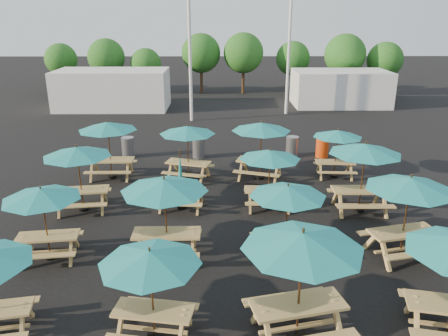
{
  "coord_description": "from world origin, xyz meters",
  "views": [
    {
      "loc": [
        -0.16,
        -14.12,
        6.64
      ],
      "look_at": [
        0.0,
        1.5,
        1.1
      ],
      "focal_mm": 35.0,
      "sensor_mm": 36.0,
      "label": 1
    }
  ],
  "objects_px": {
    "picnic_unit_3": "(108,129)",
    "picnic_unit_11": "(261,129)",
    "picnic_unit_7": "(187,133)",
    "picnic_unit_14": "(365,152)",
    "picnic_unit_4": "(150,262)",
    "waste_bin_0": "(128,147)",
    "picnic_unit_2": "(77,155)",
    "picnic_unit_8": "(302,246)",
    "picnic_unit_9": "(288,194)",
    "picnic_unit_15": "(338,136)",
    "waste_bin_3": "(322,147)",
    "picnic_unit_1": "(42,197)",
    "picnic_unit_6": "(181,185)",
    "picnic_unit_10": "(270,158)",
    "waste_bin_2": "(292,146)",
    "picnic_unit_13": "(410,187)",
    "waste_bin_1": "(199,148)",
    "picnic_unit_5": "(164,189)"
  },
  "relations": [
    {
      "from": "picnic_unit_3",
      "to": "picnic_unit_9",
      "type": "xyz_separation_m",
      "value": [
        6.51,
        -6.45,
        -0.24
      ]
    },
    {
      "from": "picnic_unit_9",
      "to": "picnic_unit_4",
      "type": "bearing_deg",
      "value": -145.66
    },
    {
      "from": "picnic_unit_7",
      "to": "picnic_unit_4",
      "type": "bearing_deg",
      "value": -74.42
    },
    {
      "from": "picnic_unit_3",
      "to": "waste_bin_3",
      "type": "bearing_deg",
      "value": 15.26
    },
    {
      "from": "picnic_unit_3",
      "to": "picnic_unit_11",
      "type": "height_order",
      "value": "picnic_unit_11"
    },
    {
      "from": "picnic_unit_1",
      "to": "waste_bin_0",
      "type": "xyz_separation_m",
      "value": [
        0.41,
        9.41,
        -1.41
      ]
    },
    {
      "from": "picnic_unit_10",
      "to": "picnic_unit_13",
      "type": "height_order",
      "value": "picnic_unit_13"
    },
    {
      "from": "picnic_unit_7",
      "to": "picnic_unit_14",
      "type": "relative_size",
      "value": 1.14
    },
    {
      "from": "picnic_unit_2",
      "to": "picnic_unit_5",
      "type": "xyz_separation_m",
      "value": [
        3.38,
        -3.27,
        0.06
      ]
    },
    {
      "from": "picnic_unit_3",
      "to": "picnic_unit_5",
      "type": "relative_size",
      "value": 1.01
    },
    {
      "from": "waste_bin_2",
      "to": "picnic_unit_8",
      "type": "bearing_deg",
      "value": -98.48
    },
    {
      "from": "picnic_unit_11",
      "to": "picnic_unit_15",
      "type": "height_order",
      "value": "picnic_unit_11"
    },
    {
      "from": "picnic_unit_7",
      "to": "waste_bin_2",
      "type": "relative_size",
      "value": 2.91
    },
    {
      "from": "waste_bin_0",
      "to": "waste_bin_1",
      "type": "height_order",
      "value": "same"
    },
    {
      "from": "picnic_unit_4",
      "to": "waste_bin_0",
      "type": "distance_m",
      "value": 13.16
    },
    {
      "from": "waste_bin_2",
      "to": "picnic_unit_13",
      "type": "bearing_deg",
      "value": -80.15
    },
    {
      "from": "picnic_unit_1",
      "to": "picnic_unit_13",
      "type": "xyz_separation_m",
      "value": [
        10.09,
        -0.02,
        0.25
      ]
    },
    {
      "from": "picnic_unit_10",
      "to": "picnic_unit_4",
      "type": "bearing_deg",
      "value": -113.86
    },
    {
      "from": "picnic_unit_8",
      "to": "picnic_unit_1",
      "type": "bearing_deg",
      "value": 140.07
    },
    {
      "from": "picnic_unit_7",
      "to": "picnic_unit_5",
      "type": "bearing_deg",
      "value": -75.54
    },
    {
      "from": "picnic_unit_6",
      "to": "picnic_unit_11",
      "type": "distance_m",
      "value": 4.46
    },
    {
      "from": "picnic_unit_1",
      "to": "picnic_unit_14",
      "type": "height_order",
      "value": "picnic_unit_14"
    },
    {
      "from": "picnic_unit_4",
      "to": "picnic_unit_11",
      "type": "bearing_deg",
      "value": 81.3
    },
    {
      "from": "picnic_unit_3",
      "to": "picnic_unit_1",
      "type": "bearing_deg",
      "value": -92.87
    },
    {
      "from": "picnic_unit_11",
      "to": "waste_bin_2",
      "type": "bearing_deg",
      "value": 77.27
    },
    {
      "from": "picnic_unit_14",
      "to": "waste_bin_1",
      "type": "distance_m",
      "value": 8.77
    },
    {
      "from": "picnic_unit_9",
      "to": "picnic_unit_7",
      "type": "bearing_deg",
      "value": 105.81
    },
    {
      "from": "picnic_unit_15",
      "to": "waste_bin_3",
      "type": "relative_size",
      "value": 2.22
    },
    {
      "from": "waste_bin_1",
      "to": "picnic_unit_11",
      "type": "bearing_deg",
      "value": -47.36
    },
    {
      "from": "waste_bin_0",
      "to": "picnic_unit_6",
      "type": "bearing_deg",
      "value": -62.94
    },
    {
      "from": "picnic_unit_14",
      "to": "picnic_unit_5",
      "type": "bearing_deg",
      "value": -153.85
    },
    {
      "from": "picnic_unit_2",
      "to": "picnic_unit_8",
      "type": "bearing_deg",
      "value": -52.64
    },
    {
      "from": "picnic_unit_14",
      "to": "waste_bin_3",
      "type": "height_order",
      "value": "picnic_unit_14"
    },
    {
      "from": "picnic_unit_7",
      "to": "picnic_unit_9",
      "type": "height_order",
      "value": "picnic_unit_7"
    },
    {
      "from": "picnic_unit_6",
      "to": "picnic_unit_13",
      "type": "distance_m",
      "value": 7.52
    },
    {
      "from": "picnic_unit_6",
      "to": "picnic_unit_9",
      "type": "xyz_separation_m",
      "value": [
        3.27,
        -3.28,
        1.01
      ]
    },
    {
      "from": "picnic_unit_3",
      "to": "picnic_unit_6",
      "type": "bearing_deg",
      "value": -45.02
    },
    {
      "from": "picnic_unit_1",
      "to": "picnic_unit_5",
      "type": "height_order",
      "value": "picnic_unit_5"
    },
    {
      "from": "picnic_unit_6",
      "to": "waste_bin_1",
      "type": "xyz_separation_m",
      "value": [
        0.37,
        5.9,
        -0.41
      ]
    },
    {
      "from": "picnic_unit_8",
      "to": "picnic_unit_9",
      "type": "xyz_separation_m",
      "value": [
        0.22,
        3.4,
        -0.32
      ]
    },
    {
      "from": "picnic_unit_4",
      "to": "picnic_unit_15",
      "type": "height_order",
      "value": "picnic_unit_4"
    },
    {
      "from": "picnic_unit_6",
      "to": "picnic_unit_7",
      "type": "xyz_separation_m",
      "value": [
        0.07,
        2.91,
        1.14
      ]
    },
    {
      "from": "picnic_unit_11",
      "to": "waste_bin_1",
      "type": "bearing_deg",
      "value": 150.6
    },
    {
      "from": "picnic_unit_2",
      "to": "waste_bin_0",
      "type": "xyz_separation_m",
      "value": [
        0.41,
        6.17,
        -1.59
      ]
    },
    {
      "from": "picnic_unit_6",
      "to": "waste_bin_3",
      "type": "height_order",
      "value": "picnic_unit_6"
    },
    {
      "from": "picnic_unit_10",
      "to": "picnic_unit_15",
      "type": "relative_size",
      "value": 1.02
    },
    {
      "from": "picnic_unit_3",
      "to": "picnic_unit_9",
      "type": "relative_size",
      "value": 0.97
    },
    {
      "from": "picnic_unit_2",
      "to": "picnic_unit_3",
      "type": "relative_size",
      "value": 1.07
    },
    {
      "from": "picnic_unit_5",
      "to": "picnic_unit_13",
      "type": "xyz_separation_m",
      "value": [
        6.71,
        0.01,
        0.02
      ]
    },
    {
      "from": "picnic_unit_15",
      "to": "picnic_unit_10",
      "type": "bearing_deg",
      "value": -131.76
    }
  ]
}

